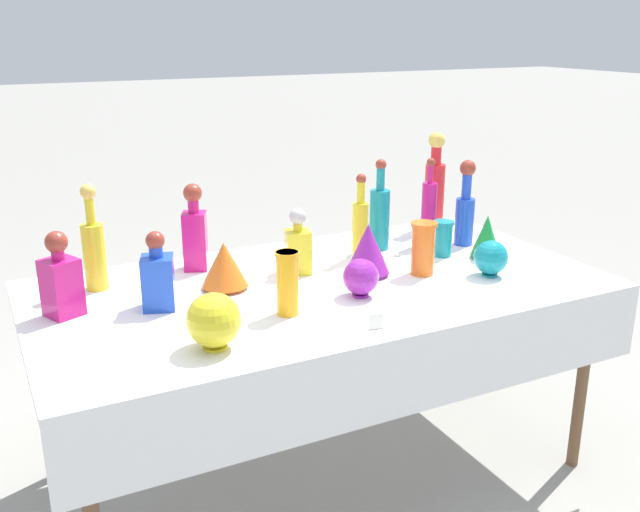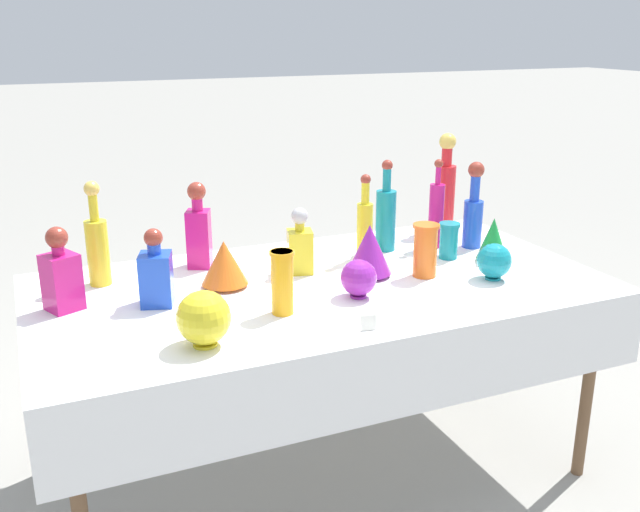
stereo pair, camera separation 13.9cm
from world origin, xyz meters
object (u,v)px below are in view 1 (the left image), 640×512
Objects in this scene: tall_bottle_2 at (435,186)px; square_decanter_3 at (158,277)px; slender_vase_0 at (287,281)px; round_bowl_1 at (214,320)px; round_bowl_0 at (361,277)px; tall_bottle_3 at (429,211)px; square_decanter_1 at (298,246)px; round_bowl_2 at (491,258)px; square_decanter_2 at (195,232)px; slender_vase_1 at (443,237)px; fluted_vase_2 at (367,248)px; square_decanter_0 at (61,280)px; fluted_vase_1 at (224,265)px; cardboard_box_behind_left at (280,315)px; tall_bottle_4 at (360,225)px; fluted_vase_0 at (487,236)px; tall_bottle_1 at (94,249)px; tall_bottle_5 at (465,209)px; tall_bottle_0 at (380,215)px; slender_vase_2 at (423,247)px.

tall_bottle_2 is 1.67× the size of square_decanter_3.
round_bowl_1 is at bearing -154.59° from slender_vase_0.
tall_bottle_3 is at bearing 35.62° from round_bowl_0.
square_decanter_1 reaches higher than round_bowl_2.
square_decanter_2 is 2.30× the size of slender_vase_1.
fluted_vase_2 is (0.41, 0.21, -0.01)m from slender_vase_0.
fluted_vase_1 is at bearing -0.37° from square_decanter_0.
square_decanter_1 is 1.21m from cardboard_box_behind_left.
cardboard_box_behind_left is (0.33, 0.94, -0.69)m from square_decanter_1.
tall_bottle_2 is at bearing 39.56° from round_bowl_0.
tall_bottle_2 is 1.28× the size of tall_bottle_4.
square_decanter_2 is 0.63m from fluted_vase_2.
square_decanter_1 is 1.27× the size of fluted_vase_2.
cardboard_box_behind_left is at bearing 109.31° from fluted_vase_0.
tall_bottle_1 is 0.95m from fluted_vase_2.
tall_bottle_5 reaches higher than slender_vase_0.
tall_bottle_2 is 3.29× the size of round_bowl_0.
tall_bottle_4 is 1.11m from square_decanter_0.
round_bowl_0 is 0.79× the size of round_bowl_1.
tall_bottle_0 reaches higher than square_decanter_0.
fluted_vase_2 is at bearing 151.45° from round_bowl_2.
slender_vase_0 is 0.32m from round_bowl_1.
tall_bottle_0 is 1.78× the size of slender_vase_0.
round_bowl_0 is at bearing -144.38° from tall_bottle_3.
round_bowl_2 is at bearing -92.67° from tall_bottle_3.
tall_bottle_1 is 2.83× the size of round_bowl_0.
tall_bottle_4 is 0.84m from square_decanter_3.
slender_vase_0 is at bearing -71.76° from fluted_vase_1.
fluted_vase_0 is at bearing -7.78° from fluted_vase_1.
square_decanter_0 is at bearing -169.27° from tall_bottle_2.
round_bowl_1 is at bearing -80.55° from square_decanter_3.
square_decanter_0 is 0.70m from slender_vase_0.
fluted_vase_0 is at bearing 10.16° from slender_vase_0.
fluted_vase_1 is (-0.58, -0.08, -0.05)m from tall_bottle_4.
slender_vase_0 is at bearing -143.14° from tall_bottle_0.
fluted_vase_1 is at bearing -26.65° from tall_bottle_1.
slender_vase_0 reaches higher than fluted_vase_2.
slender_vase_0 is 0.93m from fluted_vase_0.
square_decanter_0 is at bearing -175.98° from tall_bottle_4.
square_decanter_1 is (-0.76, -0.01, -0.05)m from tall_bottle_5.
tall_bottle_4 is 0.41m from round_bowl_0.
tall_bottle_3 is 2.19× the size of fluted_vase_1.
tall_bottle_0 reaches higher than square_decanter_2.
tall_bottle_2 reaches higher than tall_bottle_1.
slender_vase_0 is 1.08× the size of fluted_vase_2.
square_decanter_1 reaches higher than cardboard_box_behind_left.
square_decanter_3 is at bearing -166.60° from tall_bottle_0.
fluted_vase_0 reaches higher than round_bowl_0.
fluted_vase_0 is 1.36m from cardboard_box_behind_left.
slender_vase_2 is 1.35m from cardboard_box_behind_left.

